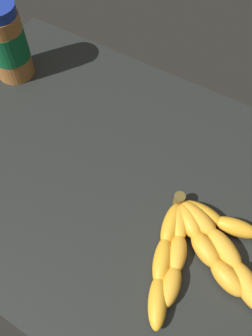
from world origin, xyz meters
The scene contains 3 objects.
ground_plane centered at (0.00, 0.00, -1.89)cm, with size 99.34×60.37×3.78cm, color black.
banana_bunch centered at (15.80, -4.84, 1.59)cm, with size 21.77×26.26×3.51cm.
peanut_butter_jar centered at (-39.23, 11.69, 8.33)cm, with size 8.56×8.56×16.94cm.
Camera 1 is at (14.77, -27.53, 56.01)cm, focal length 36.53 mm.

